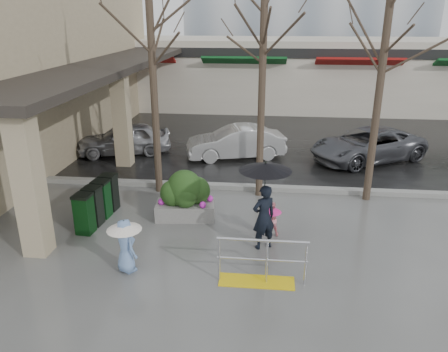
% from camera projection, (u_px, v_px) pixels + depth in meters
% --- Properties ---
extents(ground, '(120.00, 120.00, 0.00)m').
position_uv_depth(ground, '(204.00, 250.00, 10.53)').
color(ground, '#51514F').
rests_on(ground, ground).
extents(street_asphalt, '(120.00, 36.00, 0.01)m').
position_uv_depth(street_asphalt, '(250.00, 94.00, 31.04)').
color(street_asphalt, black).
rests_on(street_asphalt, ground).
extents(curb, '(120.00, 0.30, 0.15)m').
position_uv_depth(curb, '(222.00, 186.00, 14.23)').
color(curb, gray).
rests_on(curb, ground).
extents(near_building, '(6.00, 18.00, 8.00)m').
position_uv_depth(near_building, '(10.00, 50.00, 17.47)').
color(near_building, tan).
rests_on(near_building, ground).
extents(canopy_slab, '(2.80, 18.00, 0.25)m').
position_uv_depth(canopy_slab, '(112.00, 61.00, 17.19)').
color(canopy_slab, '#2D2823').
rests_on(canopy_slab, pillar_front).
extents(pillar_front, '(0.55, 0.55, 3.50)m').
position_uv_depth(pillar_front, '(29.00, 184.00, 9.83)').
color(pillar_front, tan).
rests_on(pillar_front, ground).
extents(pillar_back, '(0.55, 0.55, 3.50)m').
position_uv_depth(pillar_back, '(122.00, 119.00, 15.89)').
color(pillar_back, tan).
rests_on(pillar_back, ground).
extents(storefront_row, '(34.00, 6.74, 4.00)m').
position_uv_depth(storefront_row, '(280.00, 73.00, 26.38)').
color(storefront_row, beige).
rests_on(storefront_row, ground).
extents(handrail, '(1.90, 0.50, 1.03)m').
position_uv_depth(handrail, '(260.00, 267.00, 9.15)').
color(handrail, yellow).
rests_on(handrail, ground).
extents(tree_west, '(3.20, 3.20, 6.80)m').
position_uv_depth(tree_west, '(150.00, 24.00, 12.31)').
color(tree_west, '#382B21').
rests_on(tree_west, ground).
extents(tree_midwest, '(3.20, 3.20, 7.00)m').
position_uv_depth(tree_midwest, '(264.00, 19.00, 11.94)').
color(tree_midwest, '#382B21').
rests_on(tree_midwest, ground).
extents(tree_mideast, '(3.20, 3.20, 6.50)m').
position_uv_depth(tree_mideast, '(386.00, 33.00, 11.75)').
color(tree_mideast, '#382B21').
rests_on(tree_mideast, ground).
extents(woman, '(1.23, 1.23, 2.21)m').
position_uv_depth(woman, '(264.00, 197.00, 10.19)').
color(woman, black).
rests_on(woman, ground).
extents(child_pink, '(0.54, 0.54, 0.93)m').
position_uv_depth(child_pink, '(271.00, 216.00, 11.06)').
color(child_pink, pink).
rests_on(child_pink, ground).
extents(child_blue, '(0.76, 0.76, 1.24)m').
position_uv_depth(child_blue, '(125.00, 241.00, 9.44)').
color(child_blue, '#7194C9').
rests_on(child_blue, ground).
extents(planter, '(1.67, 0.99, 1.40)m').
position_uv_depth(planter, '(185.00, 195.00, 11.99)').
color(planter, slate).
rests_on(planter, ground).
extents(news_boxes, '(0.60, 1.95, 1.07)m').
position_uv_depth(news_boxes, '(98.00, 202.00, 11.88)').
color(news_boxes, black).
rests_on(news_boxes, ground).
extents(car_a, '(3.97, 2.50, 1.26)m').
position_uv_depth(car_a, '(124.00, 139.00, 17.60)').
color(car_a, '#A8A9AD').
rests_on(car_a, ground).
extents(car_b, '(4.04, 2.31, 1.26)m').
position_uv_depth(car_b, '(236.00, 142.00, 17.11)').
color(car_b, silver).
rests_on(car_b, ground).
extents(car_c, '(4.98, 4.05, 1.26)m').
position_uv_depth(car_c, '(368.00, 145.00, 16.76)').
color(car_c, '#54555B').
rests_on(car_c, ground).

